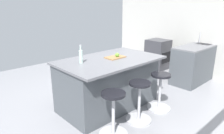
# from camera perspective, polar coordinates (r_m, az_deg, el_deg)

# --- Properties ---
(ground_plane) EXTENTS (7.70, 7.70, 0.00)m
(ground_plane) POSITION_cam_1_polar(r_m,az_deg,el_deg) (4.12, 1.36, -10.49)
(ground_plane) COLOR gray
(interior_partition_left) EXTENTS (0.12, 5.37, 2.67)m
(interior_partition_left) POSITION_cam_1_polar(r_m,az_deg,el_deg) (6.14, 21.99, 10.53)
(interior_partition_left) COLOR beige
(interior_partition_left) RESTS_ON ground_plane
(sink_cabinet) EXTENTS (1.86, 0.60, 1.21)m
(sink_cabinet) POSITION_cam_1_polar(r_m,az_deg,el_deg) (5.81, 23.17, 1.37)
(sink_cabinet) COLOR #4C5156
(sink_cabinet) RESTS_ON ground_plane
(oven_range) EXTENTS (0.60, 0.61, 0.90)m
(oven_range) POSITION_cam_1_polar(r_m,az_deg,el_deg) (6.40, 12.72, 3.50)
(oven_range) COLOR #38383D
(oven_range) RESTS_ON ground_plane
(kitchen_island) EXTENTS (1.90, 1.18, 0.96)m
(kitchen_island) POSITION_cam_1_polar(r_m,az_deg,el_deg) (3.90, -0.98, -4.33)
(kitchen_island) COLOR #4C5156
(kitchen_island) RESTS_ON ground_plane
(stool_by_window) EXTENTS (0.44, 0.44, 0.71)m
(stool_by_window) POSITION_cam_1_polar(r_m,az_deg,el_deg) (3.93, 13.26, -7.05)
(stool_by_window) COLOR #B7B7BC
(stool_by_window) RESTS_ON ground_plane
(stool_middle) EXTENTS (0.44, 0.44, 0.71)m
(stool_middle) POSITION_cam_1_polar(r_m,az_deg,el_deg) (3.48, 7.65, -9.95)
(stool_middle) COLOR #B7B7BC
(stool_middle) RESTS_ON ground_plane
(stool_near_camera) EXTENTS (0.44, 0.44, 0.71)m
(stool_near_camera) POSITION_cam_1_polar(r_m,az_deg,el_deg) (3.09, 0.37, -13.50)
(stool_near_camera) COLOR #B7B7BC
(stool_near_camera) RESTS_ON ground_plane
(cutting_board) EXTENTS (0.36, 0.24, 0.02)m
(cutting_board) POSITION_cam_1_polar(r_m,az_deg,el_deg) (3.81, 0.93, 2.77)
(cutting_board) COLOR olive
(cutting_board) RESTS_ON kitchen_island
(apple_green) EXTENTS (0.08, 0.08, 0.08)m
(apple_green) POSITION_cam_1_polar(r_m,az_deg,el_deg) (3.78, 1.48, 3.44)
(apple_green) COLOR #609E2D
(apple_green) RESTS_ON cutting_board
(water_bottle) EXTENTS (0.06, 0.06, 0.31)m
(water_bottle) POSITION_cam_1_polar(r_m,az_deg,el_deg) (3.47, -8.74, 3.07)
(water_bottle) COLOR silver
(water_bottle) RESTS_ON kitchen_island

